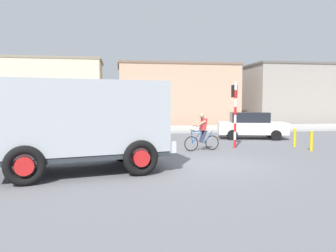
{
  "coord_description": "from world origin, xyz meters",
  "views": [
    {
      "loc": [
        -3.18,
        -10.99,
        2.28
      ],
      "look_at": [
        -1.08,
        2.5,
        1.2
      ],
      "focal_mm": 34.0,
      "sensor_mm": 36.0,
      "label": 1
    }
  ],
  "objects_px": {
    "bollard_far": "(295,138)",
    "bollard_near": "(311,141)",
    "cyclist": "(202,132)",
    "car_red_near": "(104,129)",
    "car_white_mid": "(251,125)",
    "truck_foreground": "(82,120)",
    "traffic_light_pole": "(235,105)",
    "pedestrian_near_kerb": "(152,125)"
  },
  "relations": [
    {
      "from": "truck_foreground",
      "to": "bollard_far",
      "type": "distance_m",
      "value": 10.75
    },
    {
      "from": "cyclist",
      "to": "bollard_near",
      "type": "height_order",
      "value": "cyclist"
    },
    {
      "from": "traffic_light_pole",
      "to": "bollard_far",
      "type": "distance_m",
      "value": 3.5
    },
    {
      "from": "bollard_far",
      "to": "truck_foreground",
      "type": "bearing_deg",
      "value": -157.17
    },
    {
      "from": "truck_foreground",
      "to": "car_red_near",
      "type": "height_order",
      "value": "truck_foreground"
    },
    {
      "from": "truck_foreground",
      "to": "traffic_light_pole",
      "type": "bearing_deg",
      "value": 32.43
    },
    {
      "from": "traffic_light_pole",
      "to": "car_red_near",
      "type": "xyz_separation_m",
      "value": [
        -6.33,
        1.98,
        -1.25
      ]
    },
    {
      "from": "car_red_near",
      "to": "bollard_far",
      "type": "bearing_deg",
      "value": -12.64
    },
    {
      "from": "cyclist",
      "to": "car_white_mid",
      "type": "bearing_deg",
      "value": 44.66
    },
    {
      "from": "traffic_light_pole",
      "to": "car_white_mid",
      "type": "relative_size",
      "value": 0.75
    },
    {
      "from": "cyclist",
      "to": "car_red_near",
      "type": "height_order",
      "value": "cyclist"
    },
    {
      "from": "truck_foreground",
      "to": "cyclist",
      "type": "distance_m",
      "value": 6.18
    },
    {
      "from": "truck_foreground",
      "to": "cyclist",
      "type": "height_order",
      "value": "truck_foreground"
    },
    {
      "from": "pedestrian_near_kerb",
      "to": "car_white_mid",
      "type": "bearing_deg",
      "value": -3.96
    },
    {
      "from": "traffic_light_pole",
      "to": "car_red_near",
      "type": "distance_m",
      "value": 6.75
    },
    {
      "from": "bollard_near",
      "to": "truck_foreground",
      "type": "bearing_deg",
      "value": -164.42
    },
    {
      "from": "cyclist",
      "to": "car_white_mid",
      "type": "xyz_separation_m",
      "value": [
        4.15,
        4.1,
        -0.05
      ]
    },
    {
      "from": "cyclist",
      "to": "traffic_light_pole",
      "type": "relative_size",
      "value": 0.54
    },
    {
      "from": "truck_foreground",
      "to": "bollard_far",
      "type": "bearing_deg",
      "value": 22.83
    },
    {
      "from": "car_red_near",
      "to": "bollard_near",
      "type": "xyz_separation_m",
      "value": [
        9.44,
        -3.52,
        -0.37
      ]
    },
    {
      "from": "cyclist",
      "to": "traffic_light_pole",
      "type": "xyz_separation_m",
      "value": [
        1.8,
        0.66,
        1.2
      ]
    },
    {
      "from": "traffic_light_pole",
      "to": "truck_foreground",
      "type": "bearing_deg",
      "value": -147.57
    },
    {
      "from": "bollard_far",
      "to": "car_white_mid",
      "type": "bearing_deg",
      "value": 101.96
    },
    {
      "from": "car_red_near",
      "to": "pedestrian_near_kerb",
      "type": "distance_m",
      "value": 3.28
    },
    {
      "from": "car_red_near",
      "to": "bollard_near",
      "type": "bearing_deg",
      "value": -20.43
    },
    {
      "from": "car_white_mid",
      "to": "bollard_far",
      "type": "height_order",
      "value": "car_white_mid"
    },
    {
      "from": "truck_foreground",
      "to": "bollard_far",
      "type": "height_order",
      "value": "truck_foreground"
    },
    {
      "from": "pedestrian_near_kerb",
      "to": "traffic_light_pole",
      "type": "bearing_deg",
      "value": -46.63
    },
    {
      "from": "pedestrian_near_kerb",
      "to": "truck_foreground",
      "type": "bearing_deg",
      "value": -110.93
    },
    {
      "from": "pedestrian_near_kerb",
      "to": "bollard_far",
      "type": "distance_m",
      "value": 7.84
    },
    {
      "from": "bollard_far",
      "to": "bollard_near",
      "type": "bearing_deg",
      "value": -90.0
    },
    {
      "from": "traffic_light_pole",
      "to": "pedestrian_near_kerb",
      "type": "relative_size",
      "value": 1.98
    },
    {
      "from": "car_white_mid",
      "to": "pedestrian_near_kerb",
      "type": "distance_m",
      "value": 5.99
    },
    {
      "from": "bollard_far",
      "to": "cyclist",
      "type": "bearing_deg",
      "value": -173.89
    },
    {
      "from": "car_white_mid",
      "to": "bollard_near",
      "type": "xyz_separation_m",
      "value": [
        0.76,
        -4.97,
        -0.37
      ]
    },
    {
      "from": "cyclist",
      "to": "pedestrian_near_kerb",
      "type": "xyz_separation_m",
      "value": [
        -1.83,
        4.51,
        -0.02
      ]
    },
    {
      "from": "truck_foreground",
      "to": "pedestrian_near_kerb",
      "type": "relative_size",
      "value": 3.59
    },
    {
      "from": "truck_foreground",
      "to": "bollard_near",
      "type": "xyz_separation_m",
      "value": [
        9.85,
        2.74,
        -1.22
      ]
    },
    {
      "from": "car_red_near",
      "to": "car_white_mid",
      "type": "relative_size",
      "value": 0.96
    },
    {
      "from": "traffic_light_pole",
      "to": "car_red_near",
      "type": "bearing_deg",
      "value": 162.67
    },
    {
      "from": "cyclist",
      "to": "car_red_near",
      "type": "xyz_separation_m",
      "value": [
        -4.53,
        2.64,
        -0.05
      ]
    },
    {
      "from": "car_white_mid",
      "to": "bollard_far",
      "type": "relative_size",
      "value": 4.77
    }
  ]
}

